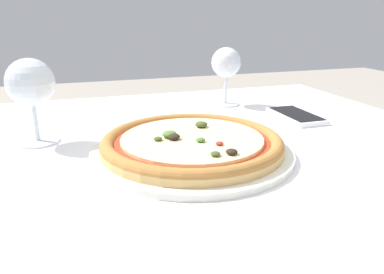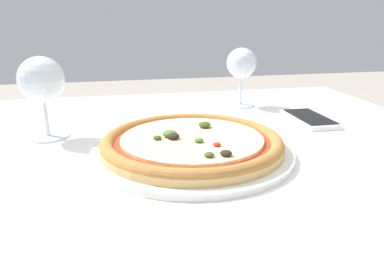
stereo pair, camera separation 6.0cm
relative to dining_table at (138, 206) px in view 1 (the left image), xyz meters
The scene contains 6 objects.
dining_table is the anchor object (origin of this frame).
pizza_plate 0.15m from the dining_table, 17.47° to the right, with size 0.33×0.33×0.04m.
wine_glass_far_left 0.44m from the dining_table, 45.32° to the left, with size 0.07×0.07×0.14m.
wine_glass_far_right 0.28m from the dining_table, 143.78° to the left, with size 0.08×0.08×0.15m.
cell_phone 0.40m from the dining_table, 16.84° to the left, with size 0.07×0.14×0.01m.
napkin_folded 0.41m from the dining_table, 14.76° to the right, with size 0.18×0.16×0.01m.
Camera 1 is at (-0.09, -0.57, 0.96)m, focal length 35.00 mm.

